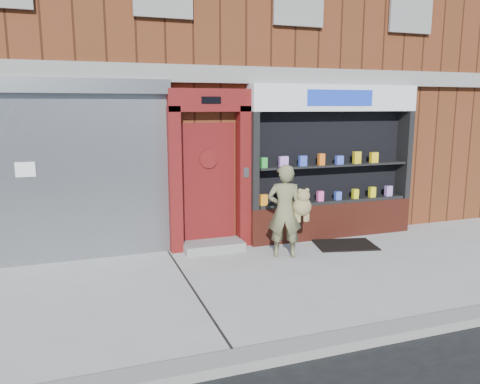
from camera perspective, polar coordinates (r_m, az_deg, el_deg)
name	(u,v)px	position (r m, az deg, el deg)	size (l,w,h in m)	color
ground	(290,276)	(7.41, 6.12, -10.16)	(80.00, 80.00, 0.00)	#9E9E99
curb	(373,336)	(5.69, 15.87, -16.51)	(60.00, 0.30, 0.12)	gray
building	(193,51)	(12.68, -5.75, 16.74)	(12.00, 8.16, 8.00)	#602B16
shutter_bay	(78,160)	(8.22, -19.18, 3.72)	(3.10, 0.30, 3.04)	gray
red_door_bay	(210,170)	(8.49, -3.71, 2.70)	(1.52, 0.58, 2.90)	#590F0F
pharmacy_bay	(332,169)	(9.44, 11.14, 2.79)	(3.50, 0.41, 3.00)	maroon
woman	(287,210)	(8.10, 5.71, -2.25)	(0.81, 0.59, 1.63)	#6B6B46
doormat	(345,245)	(9.11, 12.69, -6.31)	(1.10, 0.77, 0.03)	black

